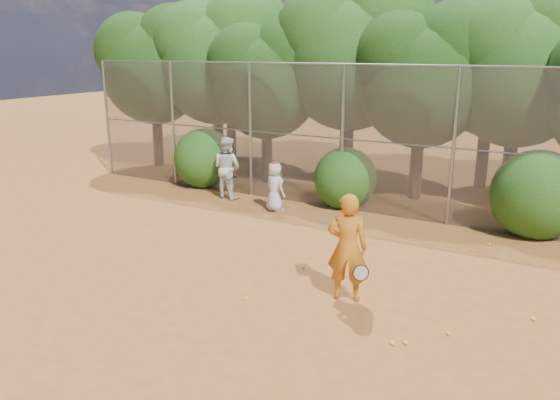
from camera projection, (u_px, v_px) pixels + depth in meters
The scene contains 24 objects.
ground at pixel (261, 296), 10.05m from camera, with size 80.00×80.00×0.00m, color #9D5923.
fence_back at pixel (373, 139), 14.59m from camera, with size 20.05×0.09×4.03m.
tree_0 at pixel (155, 61), 20.20m from camera, with size 4.38×3.81×6.00m.
tree_1 at pixel (218, 55), 19.38m from camera, with size 4.64×4.03×6.35m.
tree_2 at pixel (268, 74), 17.76m from camera, with size 3.99×3.47×5.47m.
tree_3 at pixel (353, 48), 17.20m from camera, with size 4.89×4.26×6.70m.
tree_4 at pixel (425, 72), 15.69m from camera, with size 4.19×3.64×5.73m.
tree_5 at pixel (523, 62), 15.10m from camera, with size 4.51×3.92×6.17m.
tree_9 at pixel (231, 50), 21.73m from camera, with size 4.83×4.20×6.62m.
tree_10 at pixel (350, 42), 19.46m from camera, with size 5.15×4.48×7.06m.
tree_11 at pixel (495, 56), 16.88m from camera, with size 4.64×4.03×6.35m.
bush_0 at pixel (204, 156), 17.91m from camera, with size 2.00×2.00×2.00m, color #1E4C13.
bush_1 at pixel (345, 176), 15.57m from camera, with size 1.80×1.80×1.80m, color #1E4C13.
bush_2 at pixel (538, 190), 13.15m from camera, with size 2.20×2.20×2.20m, color #1E4C13.
player_yellow at pixel (347, 247), 9.71m from camera, with size 0.90×0.65×1.99m.
player_teen at pixel (275, 186), 15.15m from camera, with size 0.79×0.66×1.41m.
player_white at pixel (227, 167), 16.45m from camera, with size 0.99×0.81×1.87m.
ball_0 at pixel (448, 333), 8.69m from camera, with size 0.07×0.07×0.07m, color yellow.
ball_1 at pixel (533, 319), 9.15m from camera, with size 0.07×0.07×0.07m, color yellow.
ball_2 at pixel (392, 343), 8.40m from camera, with size 0.07×0.07×0.07m, color yellow.
ball_3 at pixel (405, 343), 8.41m from camera, with size 0.07×0.07×0.07m, color yellow.
ball_4 at pixel (246, 298), 9.91m from camera, with size 0.07×0.07×0.07m, color yellow.
ball_5 at pixel (489, 244), 12.62m from camera, with size 0.07×0.07×0.07m, color yellow.
ball_6 at pixel (303, 267), 11.32m from camera, with size 0.07×0.07×0.07m, color yellow.
Camera 1 is at (4.83, -7.84, 4.42)m, focal length 35.00 mm.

